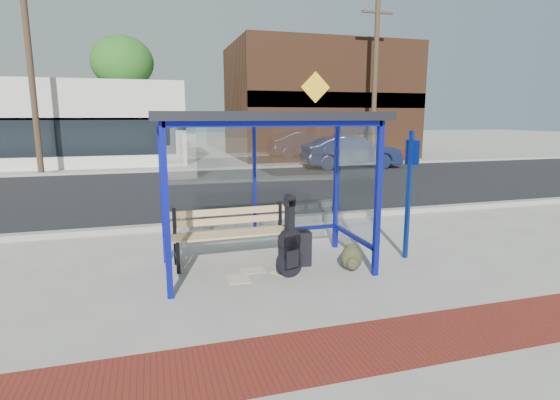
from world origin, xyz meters
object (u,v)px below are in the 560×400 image
object	(u,v)px
guitar_bag	(290,249)
backpack	(352,258)
suitcase	(300,249)
parked_car	(351,152)
bench	(231,231)
fire_hydrant	(405,154)

from	to	relation	value
guitar_bag	backpack	distance (m)	1.03
suitcase	parked_car	bearing A→B (deg)	65.62
bench	backpack	world-z (taller)	bench
guitar_bag	suitcase	xyz separation A→B (m)	(0.30, 0.42, -0.15)
backpack	fire_hydrant	distance (m)	17.34
guitar_bag	parked_car	distance (m)	14.36
bench	suitcase	world-z (taller)	bench
bench	guitar_bag	world-z (taller)	guitar_bag
backpack	fire_hydrant	bearing A→B (deg)	71.05
suitcase	backpack	xyz separation A→B (m)	(0.70, -0.44, -0.09)
parked_car	bench	bearing A→B (deg)	150.98
guitar_bag	fire_hydrant	bearing A→B (deg)	31.07
guitar_bag	bench	bearing A→B (deg)	106.90
parked_car	guitar_bag	bearing A→B (deg)	155.34
guitar_bag	fire_hydrant	distance (m)	17.91
fire_hydrant	suitcase	bearing A→B (deg)	-127.56
bench	parked_car	distance (m)	13.95
bench	fire_hydrant	distance (m)	17.66
suitcase	parked_car	distance (m)	13.85
bench	backpack	bearing A→B (deg)	-29.96
suitcase	fire_hydrant	size ratio (longest dim) A/B	0.85
backpack	parked_car	bearing A→B (deg)	80.40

